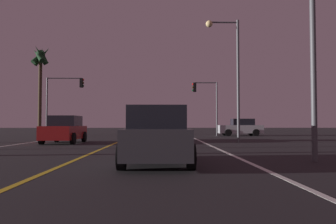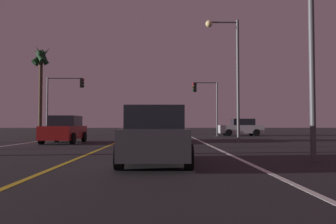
% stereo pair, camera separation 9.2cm
% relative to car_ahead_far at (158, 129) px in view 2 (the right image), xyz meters
% --- Properties ---
extents(lane_edge_right, '(0.16, 38.73, 0.01)m').
position_rel_car_ahead_far_xyz_m(lane_edge_right, '(2.91, -10.85, -0.82)').
color(lane_edge_right, silver).
rests_on(lane_edge_right, ground).
extents(lane_center_divider, '(0.16, 38.73, 0.01)m').
position_rel_car_ahead_far_xyz_m(lane_center_divider, '(-2.63, -10.85, -0.82)').
color(lane_center_divider, gold).
rests_on(lane_center_divider, ground).
extents(car_ahead_far, '(2.02, 4.30, 1.70)m').
position_rel_car_ahead_far_xyz_m(car_ahead_far, '(0.00, 0.00, 0.00)').
color(car_ahead_far, black).
rests_on(car_ahead_far, ground).
extents(car_crossing_side, '(4.30, 2.02, 1.70)m').
position_rel_car_ahead_far_xyz_m(car_crossing_side, '(8.11, 9.92, 0.00)').
color(car_crossing_side, black).
rests_on(car_crossing_side, ground).
extents(car_oncoming, '(2.02, 4.30, 1.70)m').
position_rel_car_ahead_far_xyz_m(car_oncoming, '(-5.81, -2.25, 0.00)').
color(car_oncoming, black).
rests_on(car_oncoming, ground).
extents(car_lead_same_lane, '(2.02, 4.30, 1.70)m').
position_rel_car_ahead_far_xyz_m(car_lead_same_lane, '(0.08, -12.94, 0.00)').
color(car_lead_same_lane, black).
rests_on(car_lead_same_lane, ground).
extents(traffic_light_near_right, '(2.48, 0.36, 5.26)m').
position_rel_car_ahead_far_xyz_m(traffic_light_near_right, '(4.44, 9.01, 3.06)').
color(traffic_light_near_right, '#4C4C51').
rests_on(traffic_light_near_right, ground).
extents(traffic_light_near_left, '(3.63, 0.36, 5.66)m').
position_rel_car_ahead_far_xyz_m(traffic_light_near_left, '(-9.17, 9.01, 3.40)').
color(traffic_light_near_left, '#4C4C51').
rests_on(traffic_light_near_left, ground).
extents(street_lamp_right_far, '(2.14, 0.44, 7.84)m').
position_rel_car_ahead_far_xyz_m(street_lamp_right_far, '(4.61, -2.05, 4.17)').
color(street_lamp_right_far, '#4C4C51').
rests_on(street_lamp_right_far, ground).
extents(palm_tree_left_far, '(2.24, 2.21, 9.42)m').
position_rel_car_ahead_far_xyz_m(palm_tree_left_far, '(-12.52, 11.68, 6.69)').
color(palm_tree_left_far, '#473826').
rests_on(palm_tree_left_far, ground).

